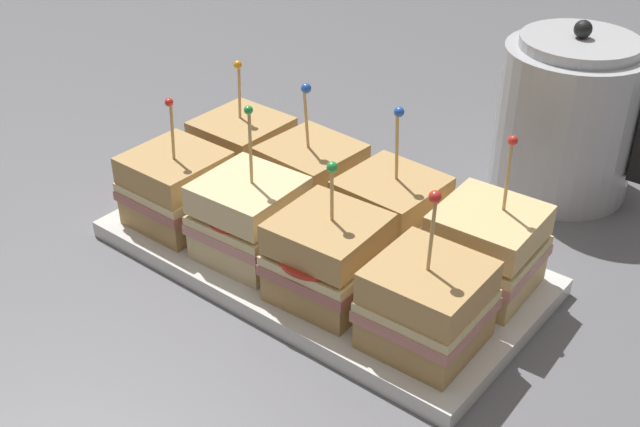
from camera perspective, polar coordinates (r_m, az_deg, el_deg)
The scene contains 11 objects.
ground_plane at distance 0.84m, azimuth 0.00°, elevation -3.57°, with size 6.00×6.00×0.00m, color slate.
serving_platter at distance 0.83m, azimuth 0.00°, elevation -3.07°, with size 0.45×0.23×0.02m.
sandwich_front_far_left at distance 0.87m, azimuth -10.16°, elevation 1.79°, with size 0.10×0.10×0.15m.
sandwich_front_center_left at distance 0.80m, azimuth -5.06°, elevation -0.36°, with size 0.10×0.10×0.16m.
sandwich_front_center_right at distance 0.74m, azimuth 0.56°, elevation -3.18°, with size 0.10×0.10×0.14m.
sandwich_front_far_right at distance 0.70m, azimuth 7.59°, elevation -6.48°, with size 0.10×0.10×0.15m.
sandwich_back_far_left at distance 0.93m, azimuth -5.50°, elevation 4.42°, with size 0.10×0.10×0.15m.
sandwich_back_center_left at distance 0.87m, azimuth -0.63°, elevation 2.49°, with size 0.10×0.10×0.15m.
sandwich_back_center_right at distance 0.82m, azimuth 5.03°, elevation -0.01°, with size 0.10×0.10×0.16m.
sandwich_back_far_right at distance 0.77m, azimuth 11.71°, elevation -2.51°, with size 0.10×0.10×0.16m.
kettle_steel at distance 0.98m, azimuth 17.22°, elevation 6.54°, with size 0.18×0.16×0.21m.
Camera 1 is at (0.43, -0.53, 0.49)m, focal length 45.00 mm.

